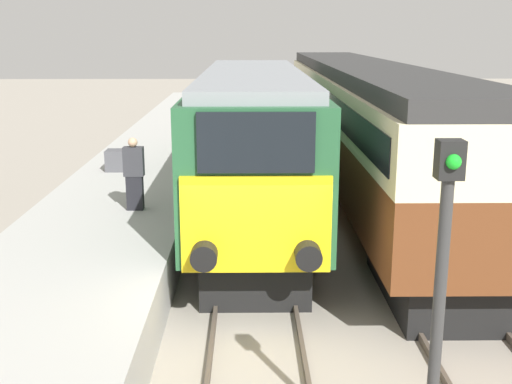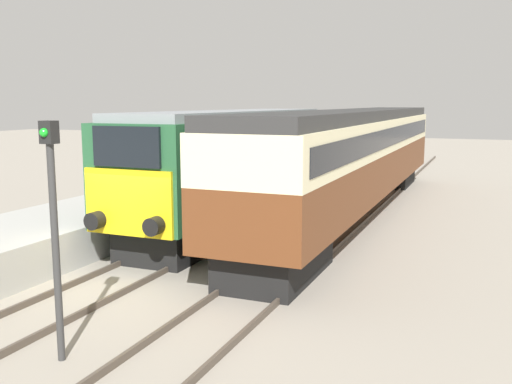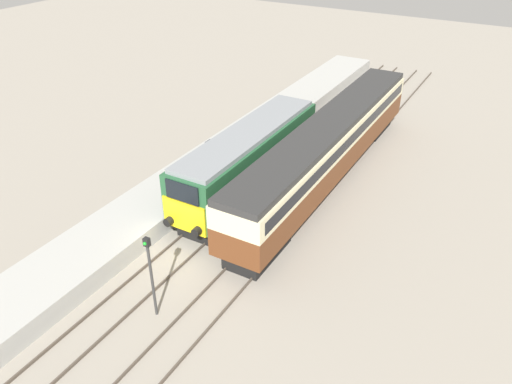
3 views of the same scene
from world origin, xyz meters
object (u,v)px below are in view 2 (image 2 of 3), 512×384
(passenger_carriage, at_px, (356,151))
(signal_post, at_px, (54,222))
(person_on_platform, at_px, (129,178))
(luggage_crate, at_px, (166,176))
(locomotive, at_px, (234,163))

(passenger_carriage, relative_size, signal_post, 5.45)
(person_on_platform, bearing_deg, luggage_crate, 105.83)
(signal_post, bearing_deg, passenger_carriage, 83.19)
(signal_post, bearing_deg, luggage_crate, 114.03)
(passenger_carriage, bearing_deg, person_on_platform, -135.37)
(locomotive, distance_m, person_on_platform, 3.54)
(locomotive, xyz_separation_m, luggage_crate, (-3.85, 1.87, -0.86))
(locomotive, bearing_deg, person_on_platform, -139.10)
(passenger_carriage, distance_m, person_on_platform, 8.54)
(locomotive, bearing_deg, signal_post, -80.86)
(locomotive, distance_m, luggage_crate, 4.36)
(locomotive, xyz_separation_m, person_on_platform, (-2.66, -2.31, -0.36))
(passenger_carriage, bearing_deg, signal_post, -96.81)
(person_on_platform, bearing_deg, passenger_carriage, 44.63)
(luggage_crate, bearing_deg, signal_post, -65.97)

